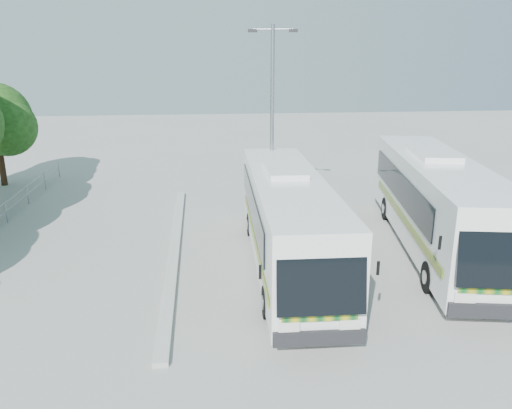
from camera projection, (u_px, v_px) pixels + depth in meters
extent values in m
plane|color=#9F9F9A|center=(236.00, 265.00, 18.04)|extent=(100.00, 100.00, 0.00)
cube|color=#B2B2AD|center=(175.00, 246.00, 19.68)|extent=(0.40, 16.00, 0.15)
cylinder|color=gray|center=(55.00, 173.00, 30.16)|extent=(0.06, 0.06, 1.00)
cylinder|color=#382314|center=(1.00, 162.00, 28.96)|extent=(0.36, 0.36, 2.77)
sphere|color=#17330E|center=(7.00, 127.00, 27.97)|extent=(3.28, 3.28, 3.28)
cube|color=white|center=(288.00, 218.00, 17.57)|extent=(2.75, 11.53, 2.91)
cube|color=black|center=(322.00, 278.00, 11.97)|extent=(2.21, 0.51, 1.85)
cube|color=black|center=(252.00, 204.00, 17.93)|extent=(0.34, 9.16, 1.05)
cube|color=black|center=(319.00, 203.00, 18.11)|extent=(0.34, 9.16, 1.05)
cube|color=#0B4E20|center=(254.00, 236.00, 17.36)|extent=(0.34, 9.93, 0.27)
cylinder|color=black|center=(268.00, 302.00, 14.30)|extent=(0.32, 0.96, 0.95)
cylinder|color=black|center=(342.00, 300.00, 14.47)|extent=(0.32, 0.96, 0.95)
cylinder|color=black|center=(251.00, 224.00, 20.97)|extent=(0.32, 0.96, 0.95)
cylinder|color=black|center=(301.00, 223.00, 21.13)|extent=(0.32, 0.96, 0.95)
cube|color=white|center=(436.00, 201.00, 19.20)|extent=(4.74, 12.58, 3.13)
cube|color=black|center=(503.00, 251.00, 13.17)|extent=(2.41, 0.89, 1.99)
cube|color=black|center=(400.00, 186.00, 19.76)|extent=(1.82, 9.70, 1.13)
cube|color=black|center=(467.00, 188.00, 19.59)|extent=(1.82, 9.70, 1.13)
cube|color=#0C5720|center=(402.00, 217.00, 19.16)|extent=(1.95, 10.51, 0.29)
cylinder|color=black|center=(430.00, 277.00, 15.85)|extent=(0.49, 1.07, 1.03)
cylinder|color=black|center=(505.00, 279.00, 15.69)|extent=(0.49, 1.07, 1.03)
cylinder|color=black|center=(387.00, 209.00, 23.02)|extent=(0.49, 1.07, 1.03)
cylinder|color=black|center=(438.00, 210.00, 22.86)|extent=(0.49, 1.07, 1.03)
cylinder|color=#93969B|center=(272.00, 127.00, 21.95)|extent=(0.20, 0.20, 8.56)
cylinder|color=#93969B|center=(273.00, 29.00, 20.79)|extent=(1.70, 0.41, 0.09)
cube|color=black|center=(252.00, 31.00, 20.87)|extent=(0.40, 0.26, 0.13)
cube|color=black|center=(293.00, 31.00, 20.74)|extent=(0.40, 0.26, 0.13)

